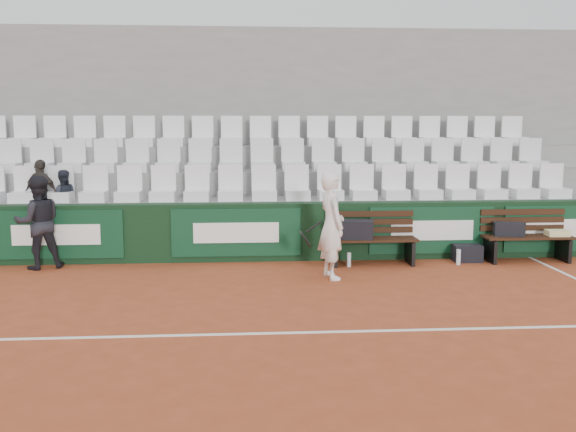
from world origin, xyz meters
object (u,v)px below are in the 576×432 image
object	(u,v)px
sports_bag_right	(509,229)
tennis_player	(331,225)
ball_kid	(38,222)
sports_bag_ground	(467,253)
bench_right	(527,249)
sports_bag_left	(352,229)
spectator_b	(40,168)
water_bottle_far	(458,257)
water_bottle_near	(349,260)
bench_left	(372,251)
spectator_c	(62,173)

from	to	relation	value
sports_bag_right	tennis_player	world-z (taller)	tennis_player
sports_bag_right	ball_kid	world-z (taller)	ball_kid
sports_bag_ground	bench_right	bearing A→B (deg)	-3.52
sports_bag_left	spectator_b	bearing A→B (deg)	169.37
ball_kid	sports_bag_ground	bearing A→B (deg)	157.75
water_bottle_far	spectator_b	size ratio (longest dim) A/B	0.22
sports_bag_ground	water_bottle_near	distance (m)	2.12
sports_bag_ground	water_bottle_far	xyz separation A→B (m)	(-0.24, -0.24, -0.01)
bench_left	water_bottle_near	size ratio (longest dim) A/B	6.18
tennis_player	ball_kid	size ratio (longest dim) A/B	1.08
ball_kid	spectator_b	distance (m)	1.25
sports_bag_right	water_bottle_near	size ratio (longest dim) A/B	2.03
water_bottle_near	tennis_player	size ratio (longest dim) A/B	0.15
sports_bag_right	water_bottle_near	distance (m)	2.85
bench_right	ball_kid	distance (m)	8.23
tennis_player	spectator_b	bearing A→B (deg)	158.56
tennis_player	spectator_c	size ratio (longest dim) A/B	1.64
bench_left	sports_bag_right	bearing A→B (deg)	1.53
sports_bag_left	tennis_player	xyz separation A→B (m)	(-0.47, -0.91, 0.22)
sports_bag_right	spectator_c	size ratio (longest dim) A/B	0.49
bench_left	sports_bag_left	bearing A→B (deg)	-177.56
sports_bag_ground	ball_kid	size ratio (longest dim) A/B	0.31
water_bottle_near	spectator_b	bearing A→B (deg)	167.66
sports_bag_ground	spectator_b	bearing A→B (deg)	173.17
bench_right	tennis_player	xyz separation A→B (m)	(-3.54, -0.97, 0.60)
sports_bag_left	spectator_c	bearing A→B (deg)	168.60
tennis_player	ball_kid	distance (m)	4.78
ball_kid	water_bottle_far	bearing A→B (deg)	155.77
sports_bag_left	water_bottle_far	size ratio (longest dim) A/B	2.75
sports_bag_left	sports_bag_right	world-z (taller)	sports_bag_left
water_bottle_near	spectator_c	xyz separation A→B (m)	(-4.91, 1.16, 1.38)
ball_kid	spectator_b	bearing A→B (deg)	-99.98
bench_right	water_bottle_far	size ratio (longest dim) A/B	5.72
ball_kid	spectator_c	bearing A→B (deg)	-122.85
bench_left	sports_bag_ground	world-z (taller)	bench_left
sports_bag_ground	spectator_c	distance (m)	7.21
sports_bag_ground	water_bottle_far	bearing A→B (deg)	-134.51
water_bottle_near	tennis_player	xyz separation A→B (m)	(-0.41, -0.76, 0.70)
bench_right	bench_left	bearing A→B (deg)	-179.14
water_bottle_near	ball_kid	xyz separation A→B (m)	(-5.08, 0.25, 0.64)
water_bottle_near	sports_bag_right	bearing A→B (deg)	4.70
sports_bag_left	sports_bag_right	xyz separation A→B (m)	(2.74, 0.08, -0.04)
sports_bag_left	tennis_player	distance (m)	1.05
sports_bag_right	sports_bag_ground	xyz separation A→B (m)	(-0.70, 0.04, -0.42)
water_bottle_far	ball_kid	distance (m)	6.98
sports_bag_right	sports_bag_ground	distance (m)	0.81
water_bottle_far	spectator_c	size ratio (longest dim) A/B	0.26
bench_right	water_bottle_near	size ratio (longest dim) A/B	6.18
ball_kid	spectator_c	xyz separation A→B (m)	(0.17, 0.91, 0.74)
water_bottle_near	tennis_player	world-z (taller)	tennis_player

